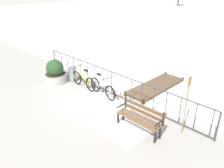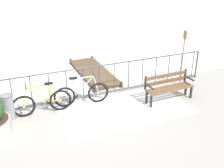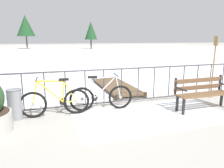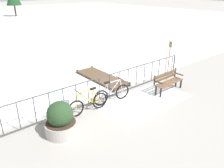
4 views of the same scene
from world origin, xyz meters
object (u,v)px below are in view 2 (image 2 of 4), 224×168
object	(u,v)px
park_bench	(168,85)
oar_upright	(183,55)
bicycle_near_railing	(42,102)
trash_bin	(8,107)
bicycle_second	(82,94)

from	to	relation	value
park_bench	oar_upright	world-z (taller)	oar_upright
bicycle_near_railing	trash_bin	world-z (taller)	bicycle_near_railing
bicycle_second	trash_bin	size ratio (longest dim) A/B	2.33
bicycle_near_railing	oar_upright	size ratio (longest dim) A/B	0.86
bicycle_near_railing	oar_upright	bearing A→B (deg)	1.42
park_bench	oar_upright	distance (m)	1.51
bicycle_near_railing	trash_bin	xyz separation A→B (m)	(-0.93, 0.08, 0.00)
bicycle_near_railing	trash_bin	bearing A→B (deg)	175.31
trash_bin	oar_upright	distance (m)	5.93
bicycle_second	oar_upright	world-z (taller)	oar_upright
trash_bin	oar_upright	bearing A→B (deg)	0.45
bicycle_second	oar_upright	xyz separation A→B (m)	(3.74, 0.05, 0.77)
trash_bin	park_bench	bearing A→B (deg)	-9.21
park_bench	bicycle_second	bearing A→B (deg)	163.79
trash_bin	oar_upright	world-z (taller)	oar_upright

